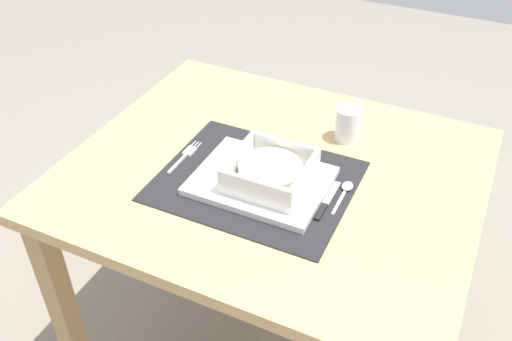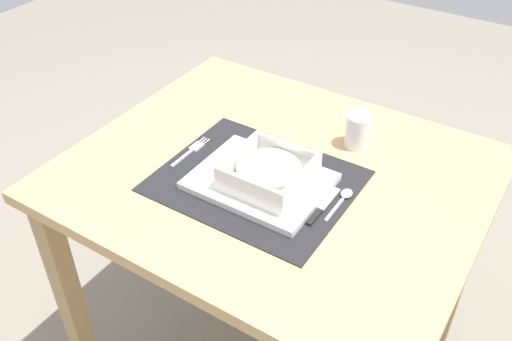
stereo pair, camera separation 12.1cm
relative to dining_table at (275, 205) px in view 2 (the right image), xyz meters
The scene contains 8 objects.
dining_table is the anchor object (origin of this frame).
placemat 0.12m from the dining_table, 104.16° to the right, with size 0.42×0.34×0.00m, color black.
serving_plate 0.13m from the dining_table, 93.88° to the right, with size 0.28×0.22×0.02m, color white.
porridge_bowl 0.16m from the dining_table, 71.74° to the right, with size 0.17×0.17×0.06m.
fork 0.23m from the dining_table, 167.02° to the right, with size 0.02×0.13×0.00m.
spoon 0.21m from the dining_table, ahead, with size 0.02×0.11×0.01m.
butter_knife 0.20m from the dining_table, 24.45° to the right, with size 0.01×0.13×0.01m.
drinking_glass 0.26m from the dining_table, 58.96° to the left, with size 0.06×0.06×0.08m.
Camera 2 is at (0.50, -0.87, 1.50)m, focal length 39.31 mm.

